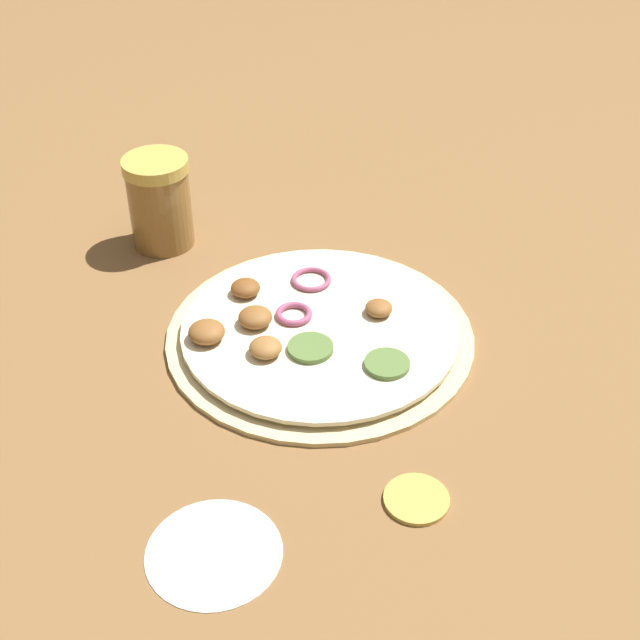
{
  "coord_description": "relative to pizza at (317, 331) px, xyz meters",
  "views": [
    {
      "loc": [
        0.58,
        0.14,
        0.48
      ],
      "look_at": [
        0.0,
        0.0,
        0.02
      ],
      "focal_mm": 50.0,
      "sensor_mm": 36.0,
      "label": 1
    }
  ],
  "objects": [
    {
      "name": "pizza",
      "position": [
        0.0,
        0.0,
        0.0
      ],
      "size": [
        0.27,
        0.27,
        0.03
      ],
      "color": "beige",
      "rests_on": "ground_plane"
    },
    {
      "name": "ground_plane",
      "position": [
        -0.0,
        0.0,
        -0.01
      ],
      "size": [
        3.0,
        3.0,
        0.0
      ],
      "primitive_type": "plane",
      "color": "brown"
    },
    {
      "name": "loose_cap",
      "position": [
        0.16,
        0.11,
        -0.0
      ],
      "size": [
        0.05,
        0.05,
        0.01
      ],
      "color": "gold",
      "rests_on": "ground_plane"
    },
    {
      "name": "flour_patch",
      "position": [
        0.24,
        -0.01,
        -0.01
      ],
      "size": [
        0.09,
        0.09,
        0.0
      ],
      "color": "white",
      "rests_on": "ground_plane"
    },
    {
      "name": "spice_jar",
      "position": [
        -0.11,
        -0.18,
        0.04
      ],
      "size": [
        0.06,
        0.06,
        0.09
      ],
      "color": "olive",
      "rests_on": "ground_plane"
    }
  ]
}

